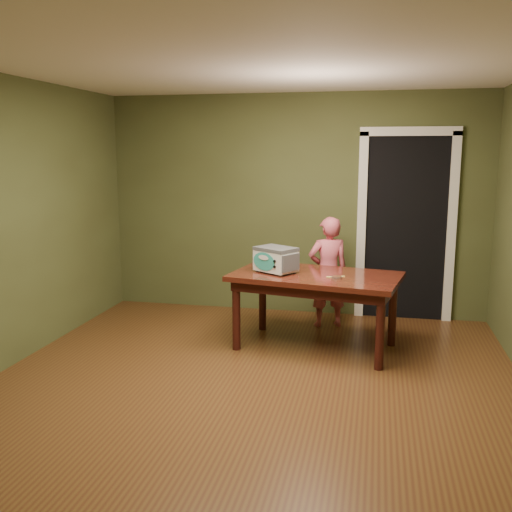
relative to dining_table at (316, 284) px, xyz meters
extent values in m
plane|color=#573718|center=(-0.41, -1.23, -0.65)|extent=(5.00, 5.00, 0.00)
cube|color=#4A542C|center=(-0.41, 1.27, 0.65)|extent=(4.50, 0.02, 2.60)
cube|color=#4A542C|center=(-0.41, -3.73, 0.65)|extent=(4.50, 0.02, 2.60)
cube|color=white|center=(-0.41, -1.23, 1.95)|extent=(4.50, 5.00, 0.02)
cube|color=black|center=(0.89, 1.57, 0.40)|extent=(0.90, 0.60, 2.10)
cube|color=black|center=(0.89, 1.25, 0.40)|extent=(0.90, 0.02, 2.10)
cube|color=white|center=(0.39, 1.24, 0.40)|extent=(0.10, 0.06, 2.20)
cube|color=white|center=(1.39, 1.24, 0.40)|extent=(0.10, 0.06, 2.20)
cube|color=white|center=(0.89, 1.24, 1.50)|extent=(1.10, 0.06, 0.10)
cube|color=#35110C|center=(0.00, 0.00, 0.07)|extent=(1.73, 1.17, 0.05)
cube|color=black|center=(0.00, 0.00, 0.00)|extent=(1.59, 1.03, 0.10)
cylinder|color=black|center=(-0.75, -0.22, -0.30)|extent=(0.08, 0.08, 0.70)
cylinder|color=black|center=(-0.63, 0.47, -0.30)|extent=(0.08, 0.08, 0.70)
cylinder|color=black|center=(0.63, -0.47, -0.30)|extent=(0.08, 0.08, 0.70)
cylinder|color=black|center=(0.75, 0.22, -0.30)|extent=(0.08, 0.08, 0.70)
cylinder|color=#4C4F54|center=(-0.59, 0.00, 0.11)|extent=(0.03, 0.03, 0.02)
cylinder|color=#4C4F54|center=(-0.48, 0.17, 0.11)|extent=(0.03, 0.03, 0.02)
cylinder|color=#4C4F54|center=(-0.32, -0.17, 0.11)|extent=(0.03, 0.03, 0.02)
cylinder|color=#4C4F54|center=(-0.21, 0.00, 0.11)|extent=(0.03, 0.03, 0.02)
cube|color=white|center=(-0.40, 0.00, 0.22)|extent=(0.46, 0.43, 0.21)
cube|color=#4C4F54|center=(-0.40, 0.00, 0.34)|extent=(0.47, 0.44, 0.03)
cube|color=#4C4F54|center=(-0.56, 0.11, 0.22)|extent=(0.15, 0.21, 0.17)
cube|color=#4C4F54|center=(-0.24, -0.10, 0.22)|extent=(0.15, 0.21, 0.17)
ellipsoid|color=teal|center=(-0.50, -0.10, 0.22)|extent=(0.24, 0.16, 0.18)
cylinder|color=black|center=(-0.38, -0.18, 0.25)|extent=(0.03, 0.02, 0.03)
cylinder|color=black|center=(-0.38, -0.18, 0.19)|extent=(0.02, 0.02, 0.02)
cylinder|color=silver|center=(0.21, -0.16, 0.11)|extent=(0.10, 0.10, 0.02)
cylinder|color=#492918|center=(0.21, -0.16, 0.12)|extent=(0.09, 0.09, 0.01)
cube|color=#EFDE67|center=(0.20, -0.10, 0.10)|extent=(0.18, 0.09, 0.01)
imported|color=#D7586B|center=(0.06, 0.75, -0.03)|extent=(0.52, 0.43, 1.23)
camera|label=1|loc=(0.56, -5.45, 1.28)|focal=40.00mm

